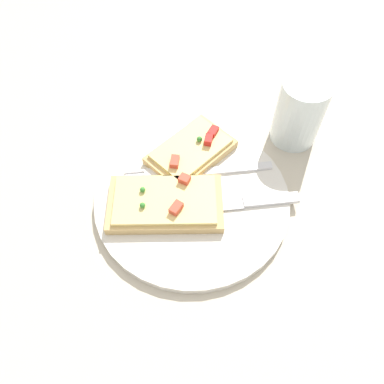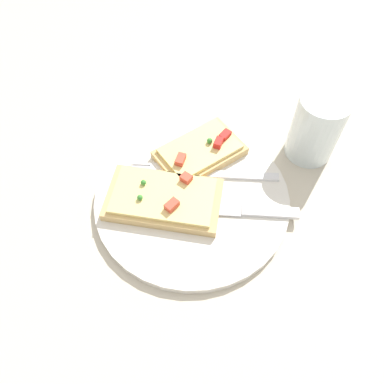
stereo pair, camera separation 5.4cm
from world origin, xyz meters
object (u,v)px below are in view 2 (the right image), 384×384
object	(u,v)px
pizza_slice_main	(164,198)
knife	(235,210)
drinking_glass	(316,128)
plate	(192,198)
pizza_slice_corner	(200,152)
fork	(195,172)

from	to	relation	value
pizza_slice_main	knife	bearing A→B (deg)	-178.91
knife	drinking_glass	world-z (taller)	drinking_glass
plate	pizza_slice_corner	distance (m)	0.08
plate	fork	size ratio (longest dim) A/B	1.45
fork	pizza_slice_main	xyz separation A→B (m)	(-0.06, -0.02, 0.01)
fork	drinking_glass	distance (m)	0.20
pizza_slice_main	pizza_slice_corner	distance (m)	0.10
fork	pizza_slice_main	size ratio (longest dim) A/B	1.08
knife	pizza_slice_corner	world-z (taller)	pizza_slice_corner
drinking_glass	pizza_slice_corner	bearing A→B (deg)	156.24
fork	pizza_slice_main	world-z (taller)	pizza_slice_main
pizza_slice_corner	plate	bearing A→B (deg)	45.52
knife	drinking_glass	size ratio (longest dim) A/B	1.73
plate	fork	distance (m)	0.04
knife	pizza_slice_main	xyz separation A→B (m)	(-0.08, 0.06, 0.01)
fork	drinking_glass	bearing A→B (deg)	-160.05
pizza_slice_main	plate	bearing A→B (deg)	-155.36
pizza_slice_main	drinking_glass	world-z (taller)	drinking_glass
knife	pizza_slice_corner	xyz separation A→B (m)	(0.01, 0.11, 0.01)
pizza_slice_main	fork	bearing A→B (deg)	-121.31
plate	fork	bearing A→B (deg)	53.37
pizza_slice_corner	drinking_glass	xyz separation A→B (m)	(0.16, -0.07, 0.03)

